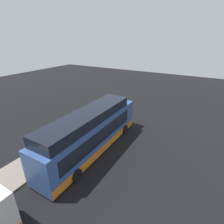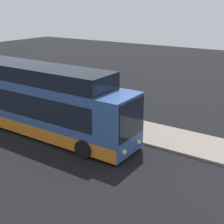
# 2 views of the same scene
# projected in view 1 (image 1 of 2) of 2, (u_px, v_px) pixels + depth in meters

# --- Properties ---
(ground) EXTENTS (80.00, 80.00, 0.00)m
(ground) POSITION_uv_depth(u_px,v_px,m) (93.00, 148.00, 16.48)
(ground) COLOR black
(platform) EXTENTS (20.00, 2.94, 0.13)m
(platform) POSITION_uv_depth(u_px,v_px,m) (69.00, 138.00, 17.87)
(platform) COLOR slate
(platform) RESTS_ON ground
(bus_lead) EXTENTS (12.24, 2.77, 3.93)m
(bus_lead) POSITION_uv_depth(u_px,v_px,m) (92.00, 133.00, 15.55)
(bus_lead) COLOR #33518C
(bus_lead) RESTS_ON ground
(passenger_boarding) EXTENTS (0.50, 0.66, 1.63)m
(passenger_boarding) POSITION_uv_depth(u_px,v_px,m) (77.00, 124.00, 18.84)
(passenger_boarding) COLOR #6B604C
(passenger_boarding) RESTS_ON platform
(passenger_waiting) EXTENTS (0.47, 0.47, 1.57)m
(passenger_waiting) POSITION_uv_depth(u_px,v_px,m) (84.00, 123.00, 19.03)
(passenger_waiting) COLOR gray
(passenger_waiting) RESTS_ON platform
(passenger_with_bags) EXTENTS (0.48, 0.48, 1.58)m
(passenger_with_bags) POSITION_uv_depth(u_px,v_px,m) (93.00, 122.00, 19.31)
(passenger_with_bags) COLOR #4C476B
(passenger_with_bags) RESTS_ON platform
(suitcase) EXTENTS (0.32, 0.28, 0.94)m
(suitcase) POSITION_uv_depth(u_px,v_px,m) (81.00, 129.00, 18.81)
(suitcase) COLOR #598C59
(suitcase) RESTS_ON platform
(sign_post) EXTENTS (0.10, 0.77, 2.69)m
(sign_post) POSITION_uv_depth(u_px,v_px,m) (69.00, 125.00, 16.71)
(sign_post) COLOR #4C4C51
(sign_post) RESTS_ON platform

